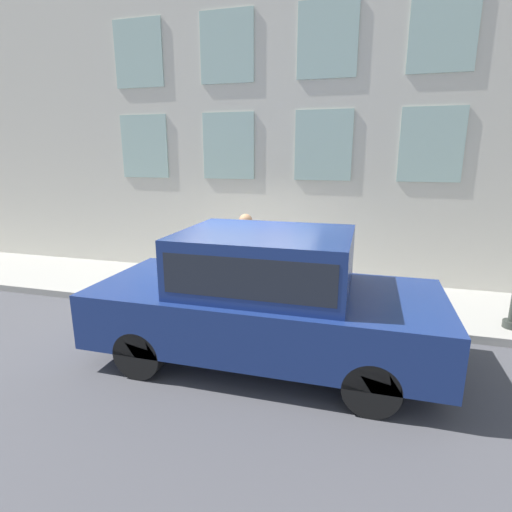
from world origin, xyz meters
name	(u,v)px	position (x,y,z in m)	size (l,w,h in m)	color
ground_plane	(243,318)	(0.00, 0.00, 0.00)	(80.00, 80.00, 0.00)	#47474C
sidewalk	(260,293)	(1.22, 0.00, 0.07)	(2.44, 60.00, 0.14)	#9E9B93
building_facade	(276,119)	(2.59, 0.00, 3.71)	(0.33, 40.00, 7.42)	beige
fire_hydrant	(266,279)	(0.67, -0.28, 0.58)	(0.34, 0.46, 0.86)	gray
person	(246,247)	(0.84, 0.19, 1.15)	(0.41, 0.27, 1.68)	#998466
parked_car_navy_near	(265,293)	(-1.35, -0.77, 1.03)	(2.10, 4.86, 1.92)	black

